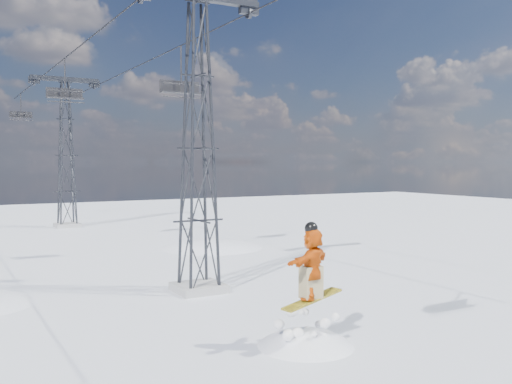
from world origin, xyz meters
TOP-DOWN VIEW (x-y plane):
  - ground at (0.00, 0.00)m, footprint 120.00×120.00m
  - lift_tower_near at (0.80, 8.00)m, footprint 5.20×1.80m
  - lift_tower_far at (0.80, 33.00)m, footprint 5.20×1.80m
  - haul_cables at (0.80, 19.50)m, footprint 4.46×51.00m
  - lift_chair_mid at (3.00, 15.19)m, footprint 2.14×0.61m
  - lift_chair_far at (-1.40, 21.73)m, footprint 2.02×0.58m
  - lift_chair_extra at (-1.40, 40.70)m, footprint 1.86×0.54m

SIDE VIEW (x-z plane):
  - ground at x=0.00m, z-range 0.00..0.00m
  - lift_tower_near at x=0.80m, z-range -0.24..11.18m
  - lift_tower_far at x=0.80m, z-range -0.24..11.18m
  - lift_chair_mid at x=3.00m, z-range 7.40..10.05m
  - lift_chair_far at x=-1.40m, z-range 7.59..10.10m
  - lift_chair_extra at x=-1.40m, z-range 7.85..10.16m
  - haul_cables at x=0.80m, z-range 10.82..10.88m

